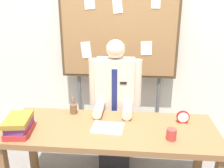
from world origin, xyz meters
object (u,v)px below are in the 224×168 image
book_stack (19,125)px  desk_clock (183,117)px  open_notebook (108,128)px  desk (110,136)px  pen_holder (73,109)px  bulletin_board (119,29)px  coffee_mug (171,134)px  person (115,110)px

book_stack → desk_clock: bearing=13.1°
open_notebook → desk: bearing=44.3°
book_stack → pen_holder: (0.36, 0.43, -0.03)m
pen_holder → open_notebook: bearing=-36.6°
desk → open_notebook: 0.10m
desk → bulletin_board: size_ratio=0.88×
book_stack → coffee_mug: book_stack is taller
desk_clock → desk: bearing=-166.9°
desk → person: 0.53m
person → desk_clock: 0.76m
bulletin_board → book_stack: bearing=-122.1°
person → book_stack: bearing=-136.8°
book_stack → open_notebook: (0.73, 0.15, -0.07)m
bulletin_board → desk_clock: (0.65, -0.87, -0.69)m
coffee_mug → bulletin_board: bearing=113.4°
open_notebook → desk_clock: bearing=14.3°
book_stack → coffee_mug: size_ratio=3.37×
desk → open_notebook: open_notebook is taller
desk_clock → pen_holder: bearing=174.3°
desk → book_stack: bearing=-166.9°
open_notebook → desk_clock: (0.67, 0.17, 0.05)m
open_notebook → coffee_mug: (0.53, -0.13, 0.04)m
bulletin_board → pen_holder: size_ratio=13.26×
desk → bulletin_board: bulletin_board is taller
book_stack → desk_clock: size_ratio=2.70×
bulletin_board → coffee_mug: bulletin_board is taller
person → bulletin_board: size_ratio=0.68×
person → open_notebook: size_ratio=5.34×
person → desk_clock: person is taller
coffee_mug → pen_holder: pen_holder is taller
bulletin_board → pen_holder: 1.10m
person → pen_holder: person is taller
bulletin_board → pen_holder: bearing=-117.1°
bulletin_board → coffee_mug: bearing=-66.6°
pen_holder → coffee_mug: bearing=-24.4°
desk → open_notebook: size_ratio=6.92×
book_stack → desk_clock: 1.44m
desk_clock → pen_holder: size_ratio=0.73×
desk_clock → coffee_mug: 0.34m
person → bulletin_board: bearing=90.0°
person → desk: bearing=-90.0°
pen_holder → bulletin_board: bearing=62.9°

